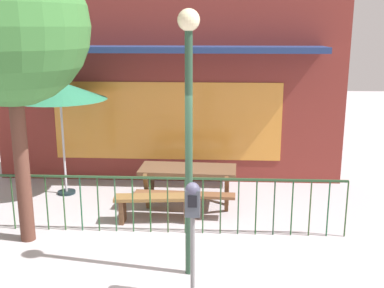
{
  "coord_description": "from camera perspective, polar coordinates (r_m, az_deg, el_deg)",
  "views": [
    {
      "loc": [
        1.09,
        -5.63,
        3.33
      ],
      "look_at": [
        0.67,
        2.01,
        1.43
      ],
      "focal_mm": 43.99,
      "sensor_mm": 36.0,
      "label": 1
    }
  ],
  "objects": [
    {
      "name": "ground",
      "position": [
        6.63,
        -7.03,
        -16.31
      ],
      "size": [
        40.0,
        40.0,
        0.0
      ],
      "primitive_type": "plane",
      "color": "#A59DA2"
    },
    {
      "name": "pub_storefront",
      "position": [
        10.28,
        -3.01,
        11.4
      ],
      "size": [
        7.61,
        1.36,
        5.79
      ],
      "color": "#531F14",
      "rests_on": "ground"
    },
    {
      "name": "patio_fence_front",
      "position": [
        7.8,
        -5.12,
        -6.12
      ],
      "size": [
        6.41,
        0.04,
        0.97
      ],
      "color": "#264629",
      "rests_on": "ground"
    },
    {
      "name": "picnic_table_left",
      "position": [
        8.87,
        -0.5,
        -3.9
      ],
      "size": [
        1.86,
        1.44,
        0.79
      ],
      "color": "brown",
      "rests_on": "ground"
    },
    {
      "name": "patio_umbrella",
      "position": [
        9.61,
        -15.74,
        6.17
      ],
      "size": [
        1.84,
        1.84,
        2.31
      ],
      "color": "black",
      "rests_on": "ground"
    },
    {
      "name": "patio_bench",
      "position": [
        8.3,
        -4.58,
        -7.12
      ],
      "size": [
        1.42,
        0.45,
        0.48
      ],
      "color": "brown",
      "rests_on": "ground"
    },
    {
      "name": "parking_meter_near",
      "position": [
        5.71,
        0.08,
        -8.06
      ],
      "size": [
        0.18,
        0.17,
        1.55
      ],
      "color": "slate",
      "rests_on": "ground"
    },
    {
      "name": "street_tree",
      "position": [
        7.49,
        -21.27,
        12.95
      ],
      "size": [
        2.33,
        2.33,
        4.51
      ],
      "color": "#522F24",
      "rests_on": "ground"
    },
    {
      "name": "street_lamp",
      "position": [
        6.02,
        -0.39,
        4.63
      ],
      "size": [
        0.28,
        0.28,
        3.56
      ],
      "color": "#254430",
      "rests_on": "ground"
    }
  ]
}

